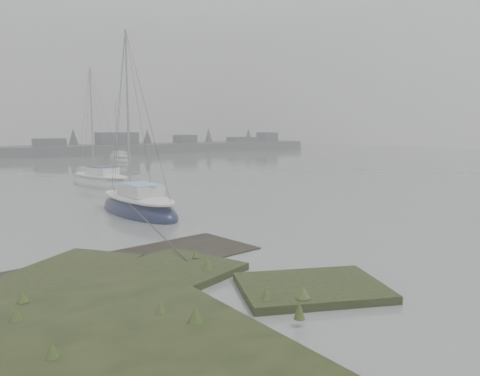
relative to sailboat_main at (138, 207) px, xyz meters
The scene contains 5 objects.
ground 18.08m from the sailboat_main, 94.76° to the left, with size 160.00×160.00×0.00m, color slate.
far_shoreline 55.98m from the sailboat_main, 63.08° to the left, with size 60.00×8.00×4.15m.
sailboat_main is the anchor object (origin of this frame).
sailboat_white 11.62m from the sailboat_main, 78.61° to the left, with size 3.36×6.54×8.81m.
sailboat_far_b 36.18m from the sailboat_main, 69.46° to the left, with size 2.35×5.64×7.74m.
Camera 1 is at (-7.55, -8.45, 4.05)m, focal length 35.00 mm.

